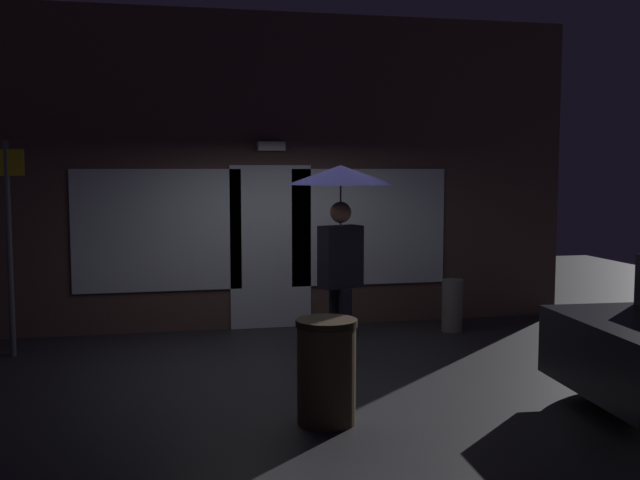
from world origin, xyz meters
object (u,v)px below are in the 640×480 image
Objects in this scene: person_with_umbrella at (341,205)px; sidewalk_bollard at (341,316)px; trash_bin at (326,371)px; sidewalk_bollard_2 at (452,305)px; street_sign_post at (9,235)px.

person_with_umbrella is 1.89m from sidewalk_bollard.
person_with_umbrella reaches higher than trash_bin.
trash_bin is (-2.45, -3.19, 0.10)m from sidewalk_bollard_2.
person_with_umbrella is 3.79m from street_sign_post.
street_sign_post reaches higher than sidewalk_bollard.
street_sign_post reaches higher than person_with_umbrella.
sidewalk_bollard is at bearing 73.65° from trash_bin.
person_with_umbrella is 3.84× the size of sidewalk_bollard.
person_with_umbrella is at bearing 72.61° from trash_bin.
street_sign_post is (-3.62, 1.08, -0.36)m from person_with_umbrella.
person_with_umbrella is 3.14× the size of sidewalk_bollard_2.
sidewalk_bollard_2 is at bearing 3.86° from sidewalk_bollard.
street_sign_post reaches higher than trash_bin.
person_with_umbrella is 2.45× the size of trash_bin.
street_sign_post is 2.77× the size of trash_bin.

